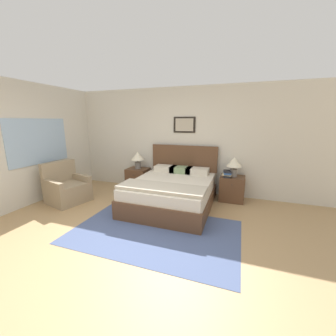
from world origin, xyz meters
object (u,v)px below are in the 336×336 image
bed (172,191)px  nightstand_near_window (138,179)px  table_lamp_near_window (138,157)px  table_lamp_by_door (234,164)px  armchair (67,189)px  nightstand_by_door (232,188)px

bed → nightstand_near_window: 1.40m
table_lamp_near_window → table_lamp_by_door: size_ratio=1.00×
armchair → nightstand_near_window: bearing=153.8°
table_lamp_near_window → bed: bearing=-31.3°
bed → nightstand_near_window: size_ratio=3.47×
armchair → table_lamp_near_window: bearing=153.5°
bed → armchair: (-2.31, -0.58, -0.02)m
nightstand_near_window → nightstand_by_door: same height
bed → table_lamp_by_door: (1.21, 0.73, 0.55)m
armchair → table_lamp_by_door: 3.80m
nightstand_near_window → nightstand_by_door: (2.40, 0.00, 0.00)m
bed → table_lamp_near_window: 1.50m
armchair → nightstand_by_door: 3.75m
nightstand_by_door → table_lamp_near_window: (-2.39, -0.00, 0.58)m
armchair → table_lamp_by_door: table_lamp_by_door is taller
armchair → table_lamp_near_window: table_lamp_near_window is taller
nightstand_near_window → nightstand_by_door: 2.40m
bed → table_lamp_by_door: bearing=30.9°
armchair → table_lamp_near_window: 1.82m
bed → nightstand_near_window: (-1.20, 0.73, -0.04)m
nightstand_near_window → armchair: bearing=-130.3°
bed → nightstand_by_door: 1.40m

